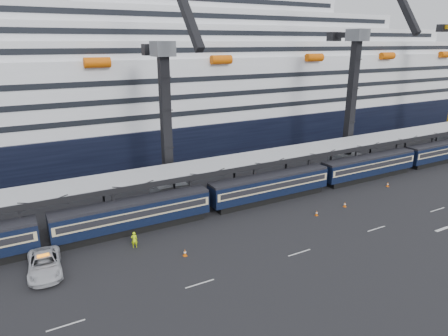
{
  "coord_description": "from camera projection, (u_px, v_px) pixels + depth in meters",
  "views": [
    {
      "loc": [
        -39.88,
        -33.69,
        21.85
      ],
      "look_at": [
        -15.6,
        10.0,
        6.04
      ],
      "focal_mm": 32.0,
      "sensor_mm": 36.0,
      "label": 1
    }
  ],
  "objects": [
    {
      "name": "train",
      "position": [
        289.0,
        182.0,
        58.65
      ],
      "size": [
        133.05,
        3.0,
        4.05
      ],
      "color": "black",
      "rests_on": "ground"
    },
    {
      "name": "pickup_truck",
      "position": [
        45.0,
        264.0,
        39.29
      ],
      "size": [
        3.59,
        6.9,
        1.86
      ],
      "primitive_type": "imported",
      "rotation": [
        0.0,
        0.0,
        -0.08
      ],
      "color": "#B4B6BC",
      "rests_on": "ground"
    },
    {
      "name": "crane_dark_near",
      "position": [
        167.0,
        116.0,
        55.77
      ],
      "size": [
        4.5,
        17.75,
        35.08
      ],
      "color": "#4F5257",
      "rests_on": "ground"
    },
    {
      "name": "traffic_cone_c",
      "position": [
        317.0,
        213.0,
        52.51
      ],
      "size": [
        0.36,
        0.36,
        0.72
      ],
      "color": "#D75706",
      "rests_on": "ground"
    },
    {
      "name": "worker",
      "position": [
        134.0,
        240.0,
        44.15
      ],
      "size": [
        0.79,
        0.63,
        1.9
      ],
      "primitive_type": "imported",
      "rotation": [
        0.0,
        0.0,
        2.86
      ],
      "color": "#D3FF0D",
      "rests_on": "ground"
    },
    {
      "name": "lane_markings",
      "position": [
        437.0,
        216.0,
        52.55
      ],
      "size": [
        111.0,
        4.27,
        0.02
      ],
      "color": "beige",
      "rests_on": "ground"
    },
    {
      "name": "traffic_cone_d",
      "position": [
        345.0,
        204.0,
        55.27
      ],
      "size": [
        0.38,
        0.38,
        0.77
      ],
      "color": "#D75706",
      "rests_on": "ground"
    },
    {
      "name": "cruise_ship",
      "position": [
        202.0,
        88.0,
        87.24
      ],
      "size": [
        214.09,
        28.84,
        34.0
      ],
      "color": "black",
      "rests_on": "ground"
    },
    {
      "name": "crane_dark_mid",
      "position": [
        354.0,
        92.0,
        70.71
      ],
      "size": [
        4.5,
        18.24,
        39.64
      ],
      "color": "#4F5257",
      "rests_on": "ground"
    },
    {
      "name": "ground",
      "position": [
        363.0,
        214.0,
        53.13
      ],
      "size": [
        260.0,
        260.0,
        0.0
      ],
      "primitive_type": "plane",
      "color": "black",
      "rests_on": "ground"
    },
    {
      "name": "canopy",
      "position": [
        298.0,
        152.0,
        63.22
      ],
      "size": [
        130.0,
        6.25,
        5.53
      ],
      "color": "#9EA1A6",
      "rests_on": "ground"
    },
    {
      "name": "traffic_cone_e",
      "position": [
        388.0,
        184.0,
        63.05
      ],
      "size": [
        0.39,
        0.39,
        0.77
      ],
      "color": "#D75706",
      "rests_on": "ground"
    },
    {
      "name": "traffic_cone_b",
      "position": [
        185.0,
        252.0,
        42.56
      ],
      "size": [
        0.41,
        0.41,
        0.82
      ],
      "color": "#D75706",
      "rests_on": "ground"
    }
  ]
}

